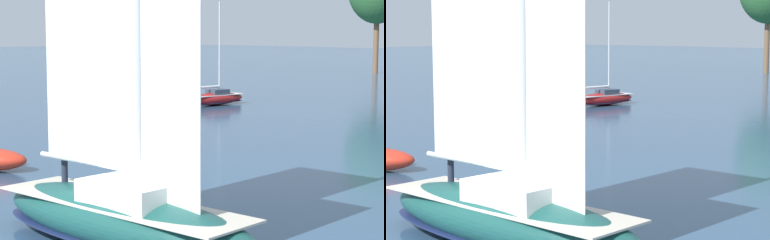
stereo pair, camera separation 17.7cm
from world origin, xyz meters
TOP-DOWN VIEW (x-y plane):
  - sailboat_main at (0.01, 0.00)m, footprint 9.88×2.84m
  - sailboat_moored_near_marina at (-24.15, 32.09)m, footprint 2.35×6.24m

SIDE VIEW (x-z plane):
  - sailboat_moored_near_marina at x=-24.15m, z-range -3.62..4.77m
  - sailboat_main at x=0.01m, z-range -5.70..7.85m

